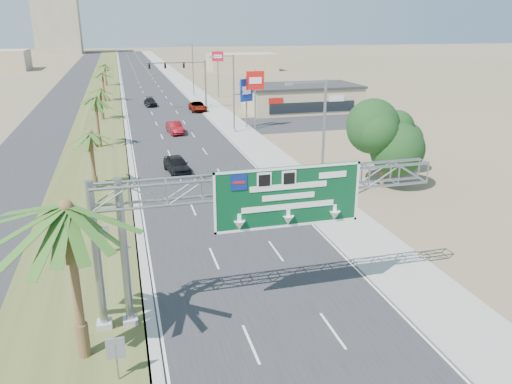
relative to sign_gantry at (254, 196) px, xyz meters
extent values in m
cube|color=#28282B|center=(1.06, 100.07, -6.05)|extent=(12.00, 300.00, 0.02)
cube|color=#9E9B93|center=(9.56, 100.07, -6.01)|extent=(4.00, 300.00, 0.10)
cube|color=#465123|center=(-8.94, 100.07, -6.00)|extent=(7.00, 300.00, 0.12)
cube|color=#28282B|center=(-15.94, 100.07, -6.05)|extent=(8.00, 300.00, 0.02)
cylinder|color=gray|center=(-6.14, 0.07, -2.36)|extent=(0.36, 0.36, 7.40)
cylinder|color=gray|center=(-7.34, 0.07, -2.36)|extent=(0.36, 0.36, 7.40)
cube|color=#9E9B93|center=(-6.14, 0.07, -5.86)|extent=(0.70, 0.70, 0.40)
cube|color=#9E9B93|center=(-7.34, 0.07, -5.86)|extent=(0.70, 0.70, 0.40)
cube|color=#074121|center=(1.56, -0.41, -0.06)|extent=(7.20, 0.12, 3.00)
cube|color=navy|center=(-0.84, -0.49, 0.89)|extent=(0.75, 0.03, 0.75)
cone|color=white|center=(1.56, -0.49, -1.21)|extent=(0.56, 0.56, 0.45)
cylinder|color=brown|center=(-8.14, -1.93, -2.56)|extent=(0.36, 0.36, 7.00)
cylinder|color=brown|center=(-8.14, -1.93, -5.22)|extent=(0.54, 0.54, 1.68)
cylinder|color=brown|center=(-8.44, 22.07, -3.56)|extent=(0.36, 0.36, 5.00)
cylinder|color=brown|center=(-8.44, 22.07, -5.46)|extent=(0.54, 0.54, 1.20)
cylinder|color=brown|center=(-8.44, 38.07, -3.16)|extent=(0.36, 0.36, 5.80)
cylinder|color=brown|center=(-8.44, 38.07, -5.36)|extent=(0.54, 0.54, 1.39)
cylinder|color=brown|center=(-8.44, 56.07, -3.81)|extent=(0.36, 0.36, 4.50)
cylinder|color=brown|center=(-8.44, 56.07, -5.52)|extent=(0.54, 0.54, 1.08)
cylinder|color=brown|center=(-8.44, 75.07, -3.46)|extent=(0.36, 0.36, 5.20)
cylinder|color=brown|center=(-8.44, 75.07, -5.43)|extent=(0.54, 0.54, 1.25)
cylinder|color=brown|center=(-8.44, 100.07, -3.66)|extent=(0.36, 0.36, 4.80)
cylinder|color=brown|center=(-8.44, 100.07, -5.48)|extent=(0.54, 0.54, 1.15)
cylinder|color=gray|center=(8.56, 12.07, -1.06)|extent=(0.20, 0.20, 10.00)
cylinder|color=gray|center=(7.16, 12.07, 3.79)|extent=(2.80, 0.12, 0.12)
cube|color=slate|center=(5.76, 12.07, 3.69)|extent=(0.50, 0.22, 0.18)
cylinder|color=#9E9B93|center=(8.56, 12.07, -5.81)|extent=(0.44, 0.44, 0.50)
cylinder|color=gray|center=(8.56, 42.07, -1.06)|extent=(0.20, 0.20, 10.00)
cylinder|color=gray|center=(7.16, 42.07, 3.79)|extent=(2.80, 0.12, 0.12)
cube|color=slate|center=(5.76, 42.07, 3.69)|extent=(0.50, 0.22, 0.18)
cylinder|color=#9E9B93|center=(8.56, 42.07, -5.81)|extent=(0.44, 0.44, 0.50)
cylinder|color=gray|center=(8.56, 78.07, -1.06)|extent=(0.20, 0.20, 10.00)
cylinder|color=gray|center=(7.16, 78.07, 3.79)|extent=(2.80, 0.12, 0.12)
cube|color=slate|center=(5.76, 78.07, 3.69)|extent=(0.50, 0.22, 0.18)
cylinder|color=#9E9B93|center=(8.56, 78.07, -5.81)|extent=(0.44, 0.44, 0.50)
cylinder|color=gray|center=(8.26, 62.07, -2.06)|extent=(0.28, 0.28, 8.00)
cylinder|color=gray|center=(3.26, 62.07, 1.64)|extent=(10.00, 0.18, 0.18)
cube|color=black|center=(4.76, 61.87, 1.24)|extent=(0.32, 0.18, 0.95)
cube|color=black|center=(1.76, 61.87, 1.24)|extent=(0.32, 0.18, 0.95)
cube|color=black|center=(-0.74, 61.87, 1.24)|extent=(0.32, 0.18, 0.95)
sphere|color=red|center=(4.76, 61.75, 1.54)|extent=(0.22, 0.22, 0.22)
imported|color=black|center=(8.26, 62.07, 0.94)|extent=(0.16, 0.16, 0.60)
cylinder|color=#9E9B93|center=(8.26, 62.07, -5.76)|extent=(0.56, 0.56, 0.60)
cube|color=tan|center=(23.06, 56.07, -4.06)|extent=(18.00, 10.00, 4.00)
cylinder|color=brown|center=(16.06, 16.07, -4.11)|extent=(0.44, 0.44, 3.90)
sphere|color=#163713|center=(16.06, 16.07, -1.51)|extent=(4.50, 4.50, 4.50)
cylinder|color=brown|center=(19.06, 20.07, -4.41)|extent=(0.44, 0.44, 3.30)
sphere|color=#163713|center=(19.06, 20.07, -2.21)|extent=(3.50, 3.50, 3.50)
cylinder|color=gray|center=(-6.74, -3.93, -5.16)|extent=(0.08, 0.08, 1.80)
cube|color=slate|center=(-6.74, -3.93, -4.46)|extent=(0.75, 0.06, 0.95)
cylinder|color=gray|center=(-7.44, 8.07, -5.16)|extent=(0.08, 0.08, 1.80)
cube|color=slate|center=(-7.44, 8.07, -4.46)|extent=(0.75, 0.06, 0.95)
cube|color=gray|center=(-30.94, 240.07, 11.44)|extent=(20.00, 16.00, 35.00)
cube|color=tan|center=(31.06, 130.07, -3.56)|extent=(20.00, 12.00, 5.00)
imported|color=black|center=(-0.94, 25.33, -5.24)|extent=(2.55, 5.02, 1.64)
imported|color=maroon|center=(0.92, 43.64, -5.29)|extent=(2.06, 4.78, 1.53)
imported|color=gray|center=(6.56, 60.34, -5.32)|extent=(2.50, 5.35, 1.48)
imported|color=black|center=(-0.66, 67.68, -5.38)|extent=(2.16, 4.79, 1.36)
cylinder|color=gray|center=(11.83, 43.54, -2.07)|extent=(0.20, 0.20, 7.97)
cube|color=red|center=(11.83, 43.54, 0.52)|extent=(2.40, 0.31, 2.40)
cube|color=white|center=(11.83, 43.36, 0.52)|extent=(1.68, 0.05, 0.84)
cylinder|color=gray|center=(10.88, 44.63, -2.61)|extent=(0.20, 0.20, 6.89)
cube|color=#102D99|center=(10.88, 44.63, -0.86)|extent=(1.94, 1.11, 3.00)
cube|color=white|center=(10.88, 44.45, -0.86)|extent=(1.29, 0.62, 1.05)
cylinder|color=gray|center=(12.97, 75.23, -1.63)|extent=(0.20, 0.20, 8.85)
cube|color=red|center=(12.97, 75.23, 1.69)|extent=(2.21, 0.82, 1.80)
cube|color=white|center=(12.97, 75.05, 1.69)|extent=(1.50, 0.41, 0.63)
camera|label=1|loc=(-5.74, -21.48, 7.76)|focal=35.00mm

